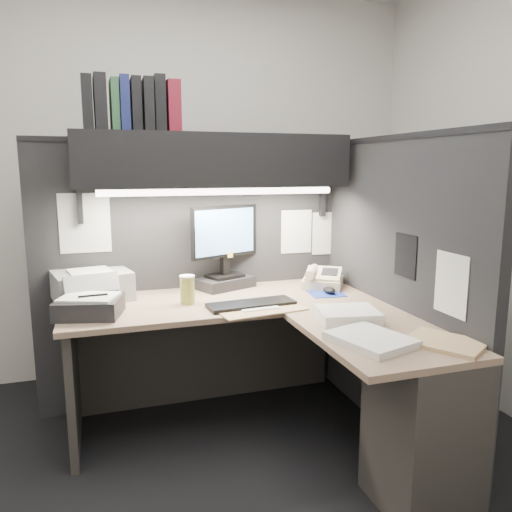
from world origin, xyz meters
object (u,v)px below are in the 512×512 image
(coffee_cup, at_px, (187,290))
(printer, at_px, (92,285))
(monitor, at_px, (225,256))
(notebook_stack, at_px, (89,307))
(desk, at_px, (313,380))
(overhead_shelf, at_px, (214,161))
(keyboard, at_px, (251,304))
(telephone, at_px, (323,280))

(coffee_cup, distance_m, printer, 0.56)
(printer, bearing_deg, monitor, -10.41)
(printer, bearing_deg, notebook_stack, -104.81)
(desk, distance_m, coffee_cup, 0.82)
(desk, height_order, overhead_shelf, overhead_shelf)
(coffee_cup, bearing_deg, printer, 152.53)
(monitor, height_order, keyboard, monitor)
(printer, height_order, notebook_stack, printer)
(desk, height_order, telephone, telephone)
(overhead_shelf, height_order, printer, overhead_shelf)
(keyboard, height_order, printer, printer)
(desk, distance_m, notebook_stack, 1.16)
(overhead_shelf, xyz_separation_m, coffee_cup, (-0.21, -0.22, -0.70))
(desk, xyz_separation_m, telephone, (0.35, 0.65, 0.33))
(telephone, bearing_deg, desk, -86.02)
(overhead_shelf, xyz_separation_m, telephone, (0.65, -0.10, -0.72))
(monitor, bearing_deg, telephone, -38.58)
(monitor, bearing_deg, overhead_shelf, -160.22)
(keyboard, height_order, notebook_stack, notebook_stack)
(coffee_cup, bearing_deg, keyboard, -27.44)
(keyboard, distance_m, printer, 0.91)
(overhead_shelf, xyz_separation_m, notebook_stack, (-0.72, -0.30, -0.72))
(desk, relative_size, telephone, 6.99)
(monitor, bearing_deg, coffee_cup, -157.48)
(keyboard, xyz_separation_m, notebook_stack, (-0.82, 0.08, 0.03))
(notebook_stack, bearing_deg, coffee_cup, 8.82)
(monitor, distance_m, telephone, 0.62)
(coffee_cup, bearing_deg, notebook_stack, -171.18)
(monitor, distance_m, keyboard, 0.49)
(overhead_shelf, bearing_deg, monitor, 42.23)
(telephone, xyz_separation_m, printer, (-1.36, 0.14, 0.03))
(keyboard, relative_size, notebook_stack, 1.55)
(desk, xyz_separation_m, notebook_stack, (-1.02, 0.46, 0.33))
(keyboard, distance_m, telephone, 0.62)
(overhead_shelf, relative_size, keyboard, 3.30)
(desk, distance_m, monitor, 0.98)
(desk, bearing_deg, printer, 141.80)
(overhead_shelf, relative_size, telephone, 6.38)
(keyboard, bearing_deg, telephone, 21.93)
(monitor, xyz_separation_m, keyboard, (0.03, -0.45, -0.19))
(telephone, distance_m, notebook_stack, 1.38)
(notebook_stack, bearing_deg, desk, -24.11)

